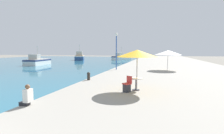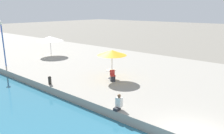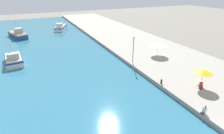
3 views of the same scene
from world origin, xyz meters
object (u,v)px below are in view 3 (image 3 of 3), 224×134
fishing_boat_near (14,59)px  person_at_quay (204,110)px  cafe_chair_left (201,87)px  fishing_boat_far (61,27)px  fishing_boat_mid (18,34)px  cafe_umbrella_white (158,44)px  lamppost (133,45)px  mooring_bollard (161,81)px  cafe_umbrella_pink (204,71)px  cafe_table (200,83)px

fishing_boat_near → person_at_quay: size_ratio=6.76×
cafe_chair_left → fishing_boat_far: bearing=-40.3°
fishing_boat_mid → cafe_umbrella_white: 37.65m
fishing_boat_near → lamppost: 21.55m
fishing_boat_mid → person_at_quay: (18.21, -44.29, 0.04)m
fishing_boat_near → cafe_umbrella_white: (25.20, -8.68, 1.94)m
fishing_boat_mid → cafe_chair_left: fishing_boat_mid is taller
fishing_boat_near → mooring_bollard: size_ratio=9.65×
fishing_boat_mid → lamppost: size_ratio=1.71×
cafe_umbrella_pink → fishing_boat_near: bearing=137.8°
cafe_chair_left → mooring_bollard: (-3.70, 3.26, 0.02)m
cafe_umbrella_pink → mooring_bollard: cafe_umbrella_pink is taller
fishing_boat_near → cafe_umbrella_white: 26.73m
cafe_umbrella_white → person_at_quay: bearing=-112.5°
cafe_umbrella_pink → person_at_quay: bearing=-136.4°
fishing_boat_near → lamppost: size_ratio=1.38×
fishing_boat_mid → cafe_umbrella_white: fishing_boat_mid is taller
cafe_chair_left → lamppost: size_ratio=0.20×
fishing_boat_far → cafe_chair_left: (9.66, -45.50, 0.09)m
fishing_boat_near → person_at_quay: fishing_boat_near is taller
fishing_boat_mid → cafe_table: bearing=-82.2°
fishing_boat_far → lamppost: bearing=-56.0°
cafe_umbrella_white → mooring_bollard: cafe_umbrella_white is taller
fishing_boat_mid → mooring_bollard: fishing_boat_mid is taller
fishing_boat_near → lamppost: (19.01, -9.74, 2.89)m
fishing_boat_mid → lamppost: 34.83m
fishing_boat_far → cafe_table: bearing=-53.9°
fishing_boat_mid → cafe_table: size_ratio=9.77×
fishing_boat_near → mooring_bollard: bearing=-49.6°
person_at_quay → lamppost: bearing=88.3°
cafe_umbrella_white → cafe_table: size_ratio=4.06×
cafe_table → fishing_boat_near: bearing=137.8°
fishing_boat_mid → fishing_boat_far: fishing_boat_mid is taller
fishing_boat_mid → cafe_umbrella_white: bearing=-70.0°
fishing_boat_far → cafe_table: 46.05m
cafe_table → cafe_chair_left: (-0.44, -0.57, -0.21)m
fishing_boat_near → cafe_table: bearing=-47.8°
fishing_boat_far → cafe_umbrella_pink: 46.18m
fishing_boat_mid → fishing_boat_near: bearing=-112.4°
cafe_umbrella_white → cafe_chair_left: cafe_umbrella_white is taller
lamppost → fishing_boat_far: bearing=100.6°
cafe_umbrella_white → cafe_table: bearing=-101.6°
cafe_umbrella_pink → fishing_boat_far: bearing=102.7°
fishing_boat_near → mooring_bollard: (18.61, -17.92, 0.15)m
fishing_boat_far → cafe_umbrella_white: bearing=-45.8°
person_at_quay → cafe_table: bearing=44.5°
cafe_umbrella_pink → cafe_umbrella_white: 12.25m
cafe_table → mooring_bollard: bearing=147.0°
mooring_bollard → fishing_boat_mid: bearing=116.0°
fishing_boat_far → cafe_umbrella_pink: fishing_boat_far is taller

